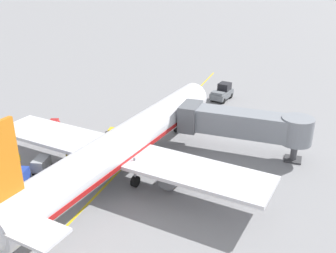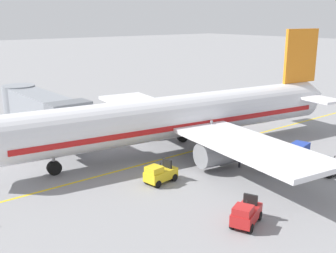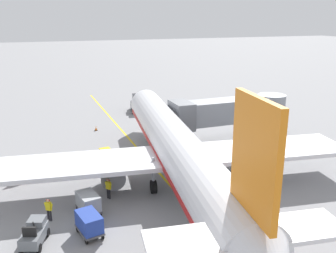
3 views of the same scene
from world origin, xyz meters
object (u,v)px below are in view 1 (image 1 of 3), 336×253
baggage_cart_front (41,164)px  ground_crew_loader (19,159)px  jet_bridge (244,124)px  safety_cone_nose_left (156,108)px  baggage_cart_second_in_train (19,177)px  parked_airliner (124,144)px  ground_crew_wing_walker (67,159)px  pushback_tractor (222,93)px  baggage_tug_trailing (54,127)px  baggage_tug_spare (112,136)px

baggage_cart_front → ground_crew_loader: size_ratio=1.76×
jet_bridge → safety_cone_nose_left: bearing=147.3°
baggage_cart_second_in_train → safety_cone_nose_left: 23.90m
jet_bridge → baggage_cart_second_in_train: jet_bridge is taller
parked_airliner → jet_bridge: 13.45m
ground_crew_wing_walker → ground_crew_loader: same height
safety_cone_nose_left → baggage_cart_front: bearing=-101.7°
baggage_cart_front → safety_cone_nose_left: (4.25, 20.60, -0.66)m
ground_crew_loader → baggage_cart_front: bearing=-0.3°
baggage_cart_front → baggage_cart_second_in_train: (-0.39, -2.84, 0.00)m
baggage_cart_front → ground_crew_loader: (-2.75, 0.01, 0.00)m
pushback_tractor → ground_crew_wing_walker: pushback_tractor is taller
pushback_tractor → baggage_cart_front: (-12.21, -28.41, -0.15)m
baggage_cart_second_in_train → ground_crew_wing_walker: 5.20m
baggage_tug_trailing → baggage_cart_front: 10.16m
ground_crew_loader → baggage_tug_spare: bearing=55.7°
baggage_cart_second_in_train → ground_crew_loader: 3.70m
jet_bridge → baggage_cart_second_in_train: (-18.71, -14.39, -2.51)m
baggage_cart_front → baggage_tug_trailing: bearing=118.6°
baggage_tug_spare → ground_crew_loader: size_ratio=1.56×
baggage_tug_trailing → ground_crew_loader: ground_crew_loader is taller
jet_bridge → ground_crew_wing_walker: 19.26m
jet_bridge → pushback_tractor: jet_bridge is taller
jet_bridge → baggage_tug_spare: bearing=-170.0°
baggage_tug_spare → baggage_cart_front: (-3.31, -8.90, 0.24)m
safety_cone_nose_left → jet_bridge: bearing=-32.7°
ground_crew_loader → safety_cone_nose_left: size_ratio=2.86×
pushback_tractor → baggage_cart_second_in_train: bearing=-112.0°
jet_bridge → safety_cone_nose_left: size_ratio=24.40×
ground_crew_loader → jet_bridge: bearing=28.7°
baggage_tug_spare → ground_crew_loader: bearing=-124.3°
parked_airliner → baggage_cart_front: parked_airliner is taller
parked_airliner → safety_cone_nose_left: size_ratio=63.22×
baggage_tug_spare → safety_cone_nose_left: (0.94, 11.70, -0.42)m
baggage_tug_trailing → safety_cone_nose_left: (9.12, 11.68, -0.42)m
baggage_cart_second_in_train → ground_crew_loader: ground_crew_loader is taller
parked_airliner → ground_crew_loader: 11.39m
jet_bridge → baggage_cart_front: jet_bridge is taller
baggage_cart_second_in_train → safety_cone_nose_left: baggage_cart_second_in_train is taller
ground_crew_wing_walker → safety_cone_nose_left: 18.92m
pushback_tractor → baggage_tug_spare: bearing=-114.5°
jet_bridge → ground_crew_loader: size_ratio=8.52×
pushback_tractor → baggage_cart_second_in_train: pushback_tractor is taller
baggage_tug_trailing → baggage_cart_front: size_ratio=0.93×
ground_crew_wing_walker → safety_cone_nose_left: ground_crew_wing_walker is taller
jet_bridge → ground_crew_loader: 24.14m
pushback_tractor → safety_cone_nose_left: bearing=-135.5°
baggage_tug_trailing → ground_crew_loader: (2.12, -8.90, 0.24)m
baggage_tug_trailing → safety_cone_nose_left: size_ratio=4.69×
pushback_tractor → baggage_cart_second_in_train: (-12.60, -31.25, -0.15)m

